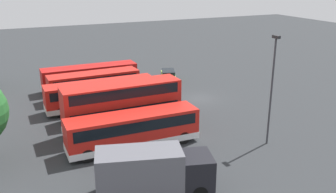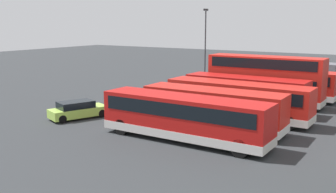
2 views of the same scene
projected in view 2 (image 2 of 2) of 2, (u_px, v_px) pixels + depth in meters
The scene contains 10 objects.
ground_plane at pixel (139, 101), 39.32m from camera, with size 140.00×140.00×0.00m, color #2D3033.
bus_single_deck_near_end at pixel (279, 83), 40.43m from camera, with size 2.70×11.08×2.95m.
bus_double_decker_second at pixel (265, 79), 37.45m from camera, with size 2.71×10.75×4.55m.
bus_single_deck_third at pixel (245, 92), 35.06m from camera, with size 2.75×10.84×2.95m.
bus_single_deck_fourth at pixel (237, 99), 31.82m from camera, with size 2.62×11.72×2.95m.
bus_single_deck_fifth at pixel (213, 108), 28.70m from camera, with size 2.83×10.51×2.95m.
bus_single_deck_sixth at pixel (184, 117), 26.03m from camera, with size 2.61×11.63×2.95m.
box_truck_blue at pixel (309, 75), 45.69m from camera, with size 4.42×7.90×3.20m.
car_hatchback_silver at pixel (78, 110), 32.28m from camera, with size 4.91×3.31×1.43m.
lamp_post_tall at pixel (205, 42), 48.73m from camera, with size 0.70×0.30×9.23m.
Camera 2 is at (30.86, 23.28, 7.72)m, focal length 42.77 mm.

